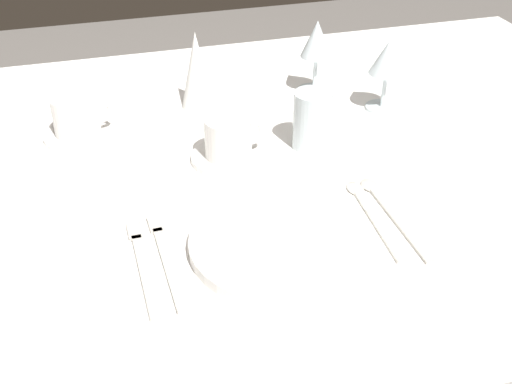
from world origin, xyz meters
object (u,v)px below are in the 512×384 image
at_px(fork_outer, 165,256).
at_px(napkin_folded, 198,70).
at_px(wine_glass_centre, 317,44).
at_px(wine_glass_left, 387,62).
at_px(spoon_dessert, 387,207).
at_px(drink_tumbler, 312,124).
at_px(spoon_soup, 368,209).
at_px(coffee_cup_left, 77,115).
at_px(dinner_plate, 279,243).
at_px(fork_inner, 142,263).
at_px(coffee_cup_right, 229,137).

xyz_separation_m(fork_outer, napkin_folded, (0.14, 0.46, 0.08)).
bearing_deg(wine_glass_centre, wine_glass_left, -46.95).
distance_m(spoon_dessert, drink_tumbler, 0.23).
relative_size(spoon_soup, drink_tumbler, 2.00).
bearing_deg(spoon_dessert, drink_tumbler, 102.57).
distance_m(spoon_dessert, coffee_cup_left, 0.58).
bearing_deg(coffee_cup_left, fork_outer, -76.19).
xyz_separation_m(dinner_plate, coffee_cup_left, (-0.26, 0.41, 0.04)).
distance_m(fork_inner, spoon_dessert, 0.39).
bearing_deg(dinner_plate, spoon_soup, 17.52).
height_order(fork_inner, coffee_cup_right, coffee_cup_right).
height_order(wine_glass_centre, drink_tumbler, wine_glass_centre).
height_order(fork_outer, napkin_folded, napkin_folded).
bearing_deg(coffee_cup_right, coffee_cup_left, 148.05).
xyz_separation_m(wine_glass_centre, wine_glass_left, (0.10, -0.11, -0.01)).
distance_m(dinner_plate, drink_tumbler, 0.30).
relative_size(coffee_cup_right, wine_glass_centre, 0.68).
distance_m(wine_glass_centre, drink_tumbler, 0.24).
distance_m(dinner_plate, coffee_cup_left, 0.49).
bearing_deg(fork_outer, dinner_plate, -8.58).
bearing_deg(spoon_dessert, coffee_cup_left, 140.81).
relative_size(fork_outer, coffee_cup_left, 1.99).
bearing_deg(napkin_folded, spoon_dessert, -64.16).
distance_m(wine_glass_centre, wine_glass_left, 0.15).
distance_m(coffee_cup_left, wine_glass_left, 0.60).
height_order(fork_inner, napkin_folded, napkin_folded).
height_order(dinner_plate, fork_inner, dinner_plate).
distance_m(fork_outer, fork_inner, 0.03).
distance_m(coffee_cup_right, napkin_folded, 0.22).
xyz_separation_m(coffee_cup_right, wine_glass_left, (0.34, 0.11, 0.06)).
distance_m(spoon_soup, coffee_cup_right, 0.27).
relative_size(spoon_dessert, coffee_cup_left, 2.07).
bearing_deg(fork_inner, spoon_dessert, 4.34).
xyz_separation_m(fork_inner, coffee_cup_left, (-0.06, 0.40, 0.04)).
distance_m(spoon_soup, drink_tumbler, 0.22).
bearing_deg(spoon_soup, napkin_folded, 112.69).
relative_size(fork_outer, wine_glass_left, 1.50).
distance_m(spoon_soup, spoon_dessert, 0.03).
height_order(fork_inner, drink_tumbler, drink_tumbler).
xyz_separation_m(fork_outer, spoon_dessert, (0.35, 0.02, 0.00)).
height_order(dinner_plate, coffee_cup_right, coffee_cup_right).
relative_size(spoon_dessert, coffee_cup_right, 2.13).
distance_m(spoon_dessert, wine_glass_left, 0.37).
height_order(dinner_plate, coffee_cup_left, coffee_cup_left).
relative_size(dinner_plate, spoon_dessert, 1.15).
bearing_deg(fork_outer, fork_inner, -169.31).
xyz_separation_m(coffee_cup_left, wine_glass_centre, (0.49, 0.07, 0.06)).
distance_m(fork_outer, drink_tumbler, 0.39).
xyz_separation_m(coffee_cup_right, napkin_folded, (-0.01, 0.22, 0.03)).
relative_size(spoon_dessert, wine_glass_left, 1.57).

